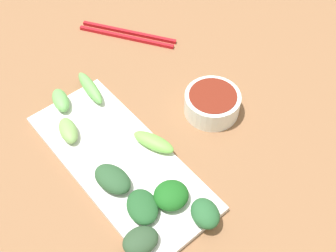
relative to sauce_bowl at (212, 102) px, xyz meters
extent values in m
cube|color=brown|center=(0.15, -0.04, -0.04)|extent=(2.10, 2.10, 0.02)
cylinder|color=white|center=(0.00, 0.00, 0.00)|extent=(0.11, 0.11, 0.04)
cylinder|color=maroon|center=(0.00, 0.00, 0.01)|extent=(0.09, 0.09, 0.03)
cube|color=white|center=(0.21, -0.02, -0.02)|extent=(0.16, 0.39, 0.01)
ellipsoid|color=#73BB4B|center=(0.15, 0.00, 0.00)|extent=(0.06, 0.09, 0.02)
ellipsoid|color=#1B5D1C|center=(0.19, 0.10, 0.00)|extent=(0.07, 0.06, 0.03)
ellipsoid|color=#275C30|center=(0.17, 0.16, 0.00)|extent=(0.06, 0.07, 0.03)
ellipsoid|color=#78A556|center=(0.25, -0.12, 0.00)|extent=(0.05, 0.07, 0.02)
ellipsoid|color=#67AD58|center=(0.22, -0.20, 0.00)|extent=(0.05, 0.07, 0.02)
ellipsoid|color=#6AB257|center=(0.16, -0.19, 0.00)|extent=(0.04, 0.10, 0.03)
ellipsoid|color=#2A502E|center=(0.25, 0.02, 0.00)|extent=(0.06, 0.08, 0.03)
ellipsoid|color=#2C472D|center=(0.28, 0.13, 0.00)|extent=(0.07, 0.06, 0.02)
ellipsoid|color=#215328|center=(0.24, 0.09, 0.00)|extent=(0.07, 0.08, 0.02)
cube|color=red|center=(-0.02, -0.30, -0.02)|extent=(0.13, 0.20, 0.01)
cube|color=red|center=(0.00, -0.29, -0.02)|extent=(0.13, 0.20, 0.01)
camera|label=1|loc=(0.41, 0.35, 0.61)|focal=44.19mm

